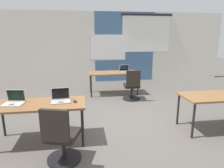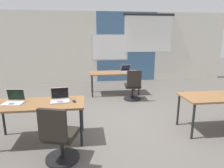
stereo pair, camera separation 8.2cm
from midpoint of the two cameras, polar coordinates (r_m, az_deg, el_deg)
name	(u,v)px [view 1 (the left image)]	position (r m, az deg, el deg)	size (l,w,h in m)	color
ground_plane	(128,121)	(4.52, 4.21, -10.67)	(24.00, 24.00, 0.00)	#56514C
back_wall_assembly	(107,47)	(8.27, -1.76, 10.61)	(10.00, 0.27, 2.80)	silver
desk_near_left	(39,107)	(3.71, -20.92, -6.15)	(1.60, 0.70, 0.72)	brown
desk_near_right	(221,98)	(4.50, 28.55, -3.53)	(1.60, 0.70, 0.72)	brown
desk_far_center	(113,74)	(6.39, 0.06, 2.90)	(1.60, 0.70, 0.72)	brown
laptop_far_right	(125,70)	(6.45, 3.48, 3.95)	(0.38, 0.36, 0.23)	#9E9EA3
mousepad_far_right	(133,72)	(6.49, 5.81, 3.53)	(0.22, 0.19, 0.00)	navy
mouse_far_right	(133,71)	(6.48, 5.81, 3.70)	(0.08, 0.11, 0.03)	silver
chair_far_right	(132,88)	(5.85, 5.39, -1.05)	(0.52, 0.55, 0.92)	black
laptop_near_left_inner	(61,99)	(3.67, -15.22, -4.12)	(0.36, 0.30, 0.24)	#B7B7BC
mouse_near_left_inner	(75,101)	(3.58, -11.30, -4.91)	(0.09, 0.11, 0.03)	black
chair_near_left_inner	(61,140)	(3.12, -15.21, -15.34)	(0.55, 0.60, 0.92)	black
laptop_near_left_end	(14,101)	(3.84, -26.98, -4.38)	(0.37, 0.31, 0.24)	silver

